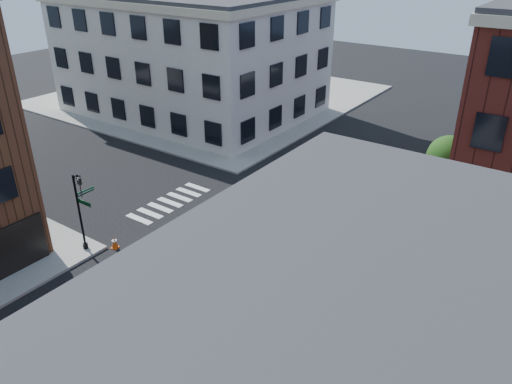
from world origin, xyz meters
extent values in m
plane|color=black|center=(0.00, 0.00, 0.00)|extent=(120.00, 120.00, 0.00)
cube|color=gray|center=(-21.00, 21.00, 0.07)|extent=(30.00, 30.00, 0.15)
cube|color=beige|center=(-19.00, 16.00, 5.50)|extent=(22.00, 16.00, 11.00)
cylinder|color=black|center=(7.50, 10.00, 0.89)|extent=(0.18, 0.18, 1.47)
cylinder|color=black|center=(7.50, 10.00, 1.62)|extent=(0.12, 0.12, 1.47)
sphere|color=#1A3D10|center=(7.50, 10.00, 3.30)|extent=(2.69, 2.69, 2.69)
sphere|color=#1A3D10|center=(7.75, 9.90, 2.75)|extent=(1.85, 1.85, 1.85)
cylinder|color=black|center=(7.50, 16.00, 0.81)|extent=(0.18, 0.18, 1.33)
cylinder|color=black|center=(7.50, 16.00, 1.48)|extent=(0.12, 0.12, 1.33)
sphere|color=#1A3D10|center=(7.50, 16.00, 3.00)|extent=(2.43, 2.43, 2.43)
sphere|color=#1A3D10|center=(7.75, 15.90, 2.51)|extent=(1.67, 1.67, 1.67)
cylinder|color=black|center=(-6.80, -6.80, 2.30)|extent=(0.12, 0.12, 4.60)
cylinder|color=black|center=(-6.80, -6.80, 0.30)|extent=(0.28, 0.28, 0.30)
cube|color=#053819|center=(-6.25, -6.80, 3.15)|extent=(1.10, 0.03, 0.22)
cube|color=#053819|center=(-6.80, -6.25, 3.40)|extent=(0.03, 1.10, 0.22)
imported|color=black|center=(-6.45, -6.70, 3.90)|extent=(0.22, 0.18, 1.10)
imported|color=black|center=(-6.90, -6.45, 3.90)|extent=(0.18, 0.22, 1.10)
cube|color=#ACACAE|center=(10.61, -4.03, 1.50)|extent=(2.19, 2.53, 1.94)
cube|color=black|center=(9.69, -4.14, 1.84)|extent=(0.31, 1.84, 0.87)
cube|color=black|center=(13.11, -3.74, 0.48)|extent=(7.82, 1.85, 0.24)
cylinder|color=black|center=(10.73, -5.04, 0.48)|extent=(1.00, 0.45, 0.97)
cylinder|color=black|center=(10.49, -3.02, 0.48)|extent=(1.00, 0.45, 0.97)
cylinder|color=black|center=(13.96, -2.62, 0.48)|extent=(1.00, 0.45, 0.97)
cube|color=#DE4A09|center=(-5.70, -5.70, 0.02)|extent=(0.47, 0.47, 0.04)
cone|color=#DE4A09|center=(-5.70, -5.70, 0.35)|extent=(0.44, 0.44, 0.71)
cylinder|color=white|center=(-5.70, -5.70, 0.46)|extent=(0.27, 0.27, 0.08)
camera|label=1|loc=(14.22, -20.32, 15.26)|focal=35.00mm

